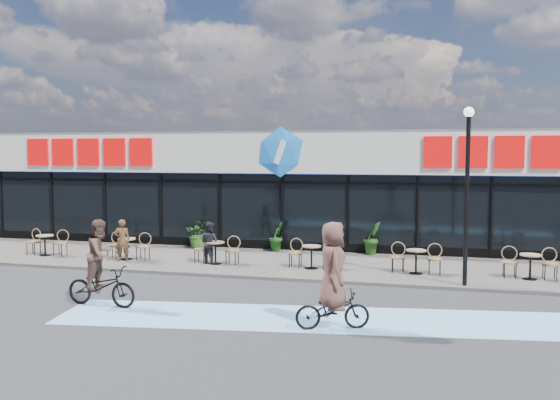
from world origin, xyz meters
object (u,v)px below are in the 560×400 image
(potted_plant_mid, at_px, (277,236))
(potted_plant_right, at_px, (372,238))
(cyclist_a, at_px, (333,284))
(patron_right, at_px, (209,243))
(patron_left, at_px, (122,240))
(lamp_post, at_px, (467,180))
(potted_plant_left, at_px, (198,234))

(potted_plant_mid, bearing_deg, potted_plant_right, 2.61)
(cyclist_a, bearing_deg, potted_plant_mid, 111.77)
(potted_plant_mid, xyz_separation_m, potted_plant_right, (3.55, 0.16, 0.05))
(potted_plant_mid, distance_m, cyclist_a, 9.60)
(potted_plant_mid, bearing_deg, patron_right, -117.43)
(potted_plant_mid, xyz_separation_m, patron_left, (-4.55, -3.31, 0.16))
(lamp_post, height_order, potted_plant_left, lamp_post)
(potted_plant_mid, xyz_separation_m, cyclist_a, (3.56, -8.91, 0.32))
(lamp_post, xyz_separation_m, cyclist_a, (-2.96, -4.63, -2.06))
(potted_plant_mid, bearing_deg, potted_plant_left, -178.48)
(potted_plant_left, bearing_deg, patron_right, -61.56)
(patron_left, xyz_separation_m, patron_right, (3.01, 0.35, -0.02))
(patron_left, bearing_deg, potted_plant_left, -138.34)
(patron_left, height_order, cyclist_a, cyclist_a)
(patron_right, bearing_deg, potted_plant_mid, -97.29)
(potted_plant_mid, relative_size, potted_plant_right, 0.92)
(potted_plant_right, bearing_deg, potted_plant_left, -177.90)
(potted_plant_left, relative_size, potted_plant_mid, 0.97)
(potted_plant_left, xyz_separation_m, potted_plant_right, (6.65, 0.24, 0.06))
(lamp_post, xyz_separation_m, potted_plant_mid, (-6.52, 4.28, -2.38))
(potted_plant_left, relative_size, potted_plant_right, 0.90)
(patron_left, bearing_deg, cyclist_a, 121.26)
(patron_left, bearing_deg, potted_plant_right, 179.09)
(potted_plant_right, distance_m, patron_left, 8.82)
(potted_plant_mid, xyz_separation_m, patron_right, (-1.54, -2.97, 0.14))
(patron_right, xyz_separation_m, cyclist_a, (5.10, -5.95, 0.18))
(potted_plant_left, bearing_deg, potted_plant_mid, 1.52)
(patron_right, relative_size, cyclist_a, 0.60)
(cyclist_a, bearing_deg, potted_plant_right, 90.07)
(lamp_post, distance_m, potted_plant_right, 5.83)
(patron_left, height_order, patron_right, patron_left)
(potted_plant_left, xyz_separation_m, cyclist_a, (6.66, -8.83, 0.33))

